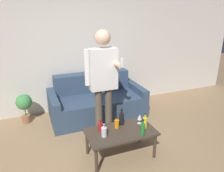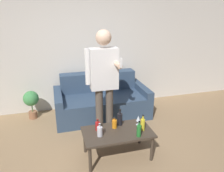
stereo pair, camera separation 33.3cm
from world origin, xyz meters
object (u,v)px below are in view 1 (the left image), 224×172
Objects in this scene: person_standing_front at (103,77)px; bottle_orange at (104,132)px; couch at (96,101)px; coffee_table at (121,134)px.

bottle_orange is at bearing -108.82° from person_standing_front.
person_standing_front is (0.22, 0.63, 0.57)m from bottle_orange.
couch reaches higher than coffee_table.
coffee_table is 0.55× the size of person_standing_front.
coffee_table is 0.91m from person_standing_front.
bottle_orange is 0.88m from person_standing_front.
couch is 1.12m from person_standing_front.
coffee_table is at bearing 9.99° from bottle_orange.
couch is 9.62× the size of bottle_orange.
coffee_table is at bearing -93.24° from couch.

